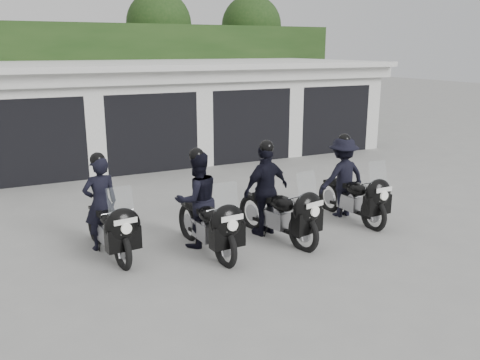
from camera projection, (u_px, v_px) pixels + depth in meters
name	position (u px, v px, depth m)	size (l,w,h in m)	color
ground	(239.00, 233.00, 9.62)	(80.00, 80.00, 0.00)	gray
garage_block	(129.00, 111.00, 16.25)	(16.40, 6.80, 2.96)	white
background_vegetation	(106.00, 64.00, 20.29)	(20.00, 3.90, 5.80)	#1B3513
police_bike_a	(107.00, 214.00, 8.49)	(0.75, 2.02, 1.76)	black
police_bike_b	(202.00, 207.00, 8.69)	(0.87, 2.09, 1.82)	black
police_bike_c	(272.00, 196.00, 9.26)	(1.11, 2.10, 1.85)	black
police_bike_d	(347.00, 182.00, 10.32)	(1.09, 2.05, 1.78)	black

